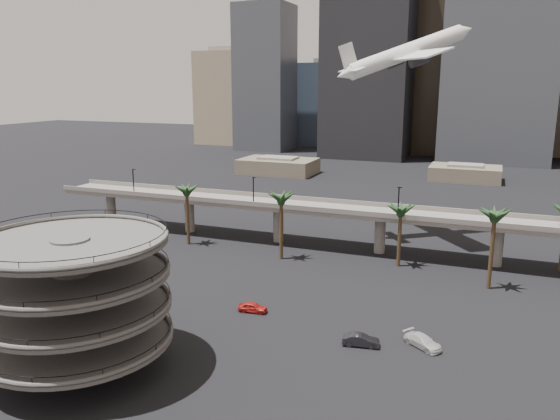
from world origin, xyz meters
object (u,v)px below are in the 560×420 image
at_px(overpass, 328,213).
at_px(airborne_jet, 406,53).
at_px(car_a, 253,307).
at_px(car_c, 423,341).
at_px(parking_ramp, 75,291).
at_px(car_b, 361,340).

bearing_deg(overpass, airborne_jet, 50.38).
distance_m(car_a, car_c, 25.21).
height_order(parking_ramp, airborne_jet, airborne_jet).
height_order(car_b, car_c, car_b).
relative_size(airborne_jet, car_b, 5.66).
bearing_deg(car_b, car_c, -80.15).
height_order(airborne_jet, car_a, airborne_jet).
xyz_separation_m(overpass, car_c, (24.47, -38.29, -6.55)).
height_order(overpass, airborne_jet, airborne_jet).
bearing_deg(overpass, parking_ramp, -102.43).
relative_size(airborne_jet, car_c, 5.00).
relative_size(overpass, airborne_jet, 4.77).
relative_size(parking_ramp, airborne_jet, 0.81).
xyz_separation_m(car_b, car_c, (7.55, 2.68, -0.00)).
height_order(airborne_jet, car_c, airborne_jet).
bearing_deg(parking_ramp, car_c, 28.92).
bearing_deg(car_b, overpass, 12.75).
distance_m(overpass, car_a, 36.89).
xyz_separation_m(car_a, car_b, (17.58, -4.69, 0.05)).
relative_size(overpass, car_b, 26.99).
height_order(car_a, car_b, car_b).
xyz_separation_m(airborne_jet, car_b, (4.91, -55.49, -38.82)).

